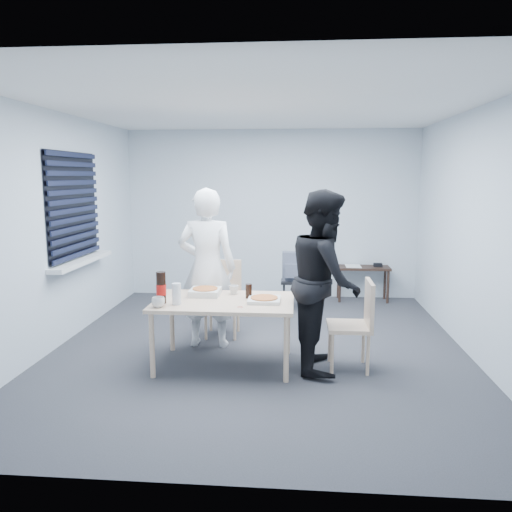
# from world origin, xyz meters

# --- Properties ---
(room) EXTENTS (5.00, 5.00, 5.00)m
(room) POSITION_xyz_m (-2.20, 0.40, 1.44)
(room) COLOR #2E2F34
(room) RESTS_ON ground
(dining_table) EXTENTS (1.38, 0.88, 0.67)m
(dining_table) POSITION_xyz_m (-0.31, -0.51, 0.61)
(dining_table) COLOR beige
(dining_table) RESTS_ON ground
(chair_far) EXTENTS (0.42, 0.42, 0.89)m
(chair_far) POSITION_xyz_m (-0.47, 0.51, 0.51)
(chair_far) COLOR beige
(chair_far) RESTS_ON ground
(chair_right) EXTENTS (0.42, 0.42, 0.89)m
(chair_right) POSITION_xyz_m (1.01, -0.50, 0.51)
(chair_right) COLOR beige
(chair_right) RESTS_ON ground
(person_white) EXTENTS (0.65, 0.42, 1.77)m
(person_white) POSITION_xyz_m (-0.58, 0.07, 0.89)
(person_white) COLOR white
(person_white) RESTS_ON ground
(person_black) EXTENTS (0.47, 0.86, 1.77)m
(person_black) POSITION_xyz_m (0.68, -0.48, 0.89)
(person_black) COLOR black
(person_black) RESTS_ON ground
(side_table) EXTENTS (0.80, 0.35, 0.53)m
(side_table) POSITION_xyz_m (1.41, 2.28, 0.45)
(side_table) COLOR #341F1A
(side_table) RESTS_ON ground
(stool) EXTENTS (0.32, 0.32, 0.44)m
(stool) POSITION_xyz_m (0.35, 1.60, 0.33)
(stool) COLOR black
(stool) RESTS_ON ground
(backpack) EXTENTS (0.29, 0.21, 0.40)m
(backpack) POSITION_xyz_m (0.35, 1.59, 0.64)
(backpack) COLOR slate
(backpack) RESTS_ON stool
(pizza_box_a) EXTENTS (0.30, 0.30, 0.08)m
(pizza_box_a) POSITION_xyz_m (-0.54, -0.32, 0.71)
(pizza_box_a) COLOR silver
(pizza_box_a) RESTS_ON dining_table
(pizza_box_b) EXTENTS (0.32, 0.32, 0.04)m
(pizza_box_b) POSITION_xyz_m (0.09, -0.53, 0.69)
(pizza_box_b) COLOR silver
(pizza_box_b) RESTS_ON dining_table
(mug_a) EXTENTS (0.17, 0.17, 0.10)m
(mug_a) POSITION_xyz_m (-0.89, -0.83, 0.72)
(mug_a) COLOR silver
(mug_a) RESTS_ON dining_table
(mug_b) EXTENTS (0.10, 0.10, 0.09)m
(mug_b) POSITION_xyz_m (-0.25, -0.25, 0.72)
(mug_b) COLOR silver
(mug_b) RESTS_ON dining_table
(cola_glass) EXTENTS (0.08, 0.08, 0.15)m
(cola_glass) POSITION_xyz_m (-0.07, -0.41, 0.75)
(cola_glass) COLOR black
(cola_glass) RESTS_ON dining_table
(soda_bottle) EXTENTS (0.10, 0.10, 0.31)m
(soda_bottle) POSITION_xyz_m (-0.90, -0.68, 0.82)
(soda_bottle) COLOR black
(soda_bottle) RESTS_ON dining_table
(plastic_cups) EXTENTS (0.10, 0.10, 0.21)m
(plastic_cups) POSITION_xyz_m (-0.74, -0.71, 0.78)
(plastic_cups) COLOR silver
(plastic_cups) RESTS_ON dining_table
(rubber_band) EXTENTS (0.07, 0.07, 0.00)m
(rubber_band) POSITION_xyz_m (-0.12, -0.77, 0.67)
(rubber_band) COLOR red
(rubber_band) RESTS_ON dining_table
(papers) EXTENTS (0.29, 0.35, 0.01)m
(papers) POSITION_xyz_m (1.26, 2.30, 0.53)
(papers) COLOR white
(papers) RESTS_ON side_table
(black_box) EXTENTS (0.12, 0.09, 0.05)m
(black_box) POSITION_xyz_m (1.63, 2.29, 0.56)
(black_box) COLOR black
(black_box) RESTS_ON side_table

